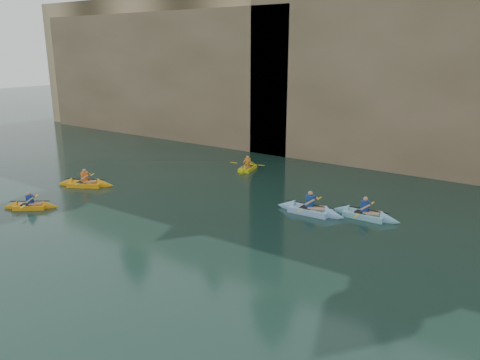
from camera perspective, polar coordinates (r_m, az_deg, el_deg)
The scene contains 11 objects.
ground at distance 13.22m, azimuth -15.48°, elevation -18.81°, with size 160.00×160.00×0.00m, color black.
cliff at distance 37.69m, azimuth 22.13°, elevation 12.57°, with size 70.00×16.00×12.00m, color tan.
cliff_slab_west at distance 41.04m, azimuth -9.73°, elevation 12.64°, with size 26.00×2.40×10.56m, color #967B5B.
cliff_slab_center at distance 30.05m, azimuth 22.47°, elevation 11.42°, with size 24.00×2.40×11.40m, color #967B5B.
sea_cave_west at distance 39.50m, azimuth -8.08°, elevation 7.81°, with size 4.50×1.00×4.00m, color black.
sea_cave_center at distance 31.82m, azimuth 10.85°, elevation 5.05°, with size 3.50×1.00×3.20m, color black.
kayaker_orange at distance 27.22m, azimuth -18.34°, elevation -0.43°, with size 3.20×2.21×1.23m.
kayaker_ltblue_near at distance 21.90m, azimuth 8.49°, elevation -3.63°, with size 3.40×2.61×1.34m.
kayaker_yellow at distance 29.31m, azimuth 0.94°, elevation 1.49°, with size 2.22×2.87×1.14m.
kayaker_ltblue_mid at distance 21.84m, azimuth 14.92°, elevation -4.10°, with size 3.25×2.43×1.24m.
kayaker_extra_west at distance 24.46m, azimuth -24.18°, elevation -2.90°, with size 2.47×2.08×1.03m.
Camera 1 is at (8.72, -6.64, 7.39)m, focal length 35.00 mm.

